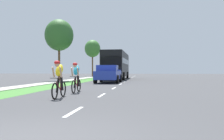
% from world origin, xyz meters
% --- Properties ---
extents(ground_plane, '(120.00, 120.00, 0.00)m').
position_xyz_m(ground_plane, '(0.00, 20.00, 0.00)').
color(ground_plane, '#424244').
extents(grass_verge, '(2.10, 70.00, 0.01)m').
position_xyz_m(grass_verge, '(-4.82, 20.00, 0.00)').
color(grass_verge, '#478438').
rests_on(grass_verge, ground_plane).
extents(sidewalk_concrete, '(1.40, 70.00, 0.10)m').
position_xyz_m(sidewalk_concrete, '(-6.57, 20.00, 0.00)').
color(sidewalk_concrete, '#B2ADA3').
rests_on(sidewalk_concrete, ground_plane).
extents(lane_markings_center, '(0.12, 53.13, 0.01)m').
position_xyz_m(lane_markings_center, '(0.00, 24.00, 0.00)').
color(lane_markings_center, white).
rests_on(lane_markings_center, ground_plane).
extents(cyclist_lead, '(0.42, 1.72, 1.58)m').
position_xyz_m(cyclist_lead, '(-1.58, 6.21, 0.81)').
color(cyclist_lead, black).
rests_on(cyclist_lead, ground_plane).
extents(cyclist_trailing, '(0.42, 1.72, 1.58)m').
position_xyz_m(cyclist_trailing, '(-1.58, 8.87, 0.81)').
color(cyclist_trailing, black).
rests_on(cyclist_trailing, ground_plane).
extents(pickup_blue, '(2.22, 5.10, 1.64)m').
position_xyz_m(pickup_blue, '(-1.36, 19.26, 0.83)').
color(pickup_blue, '#23389E').
rests_on(pickup_blue, ground_plane).
extents(bus_black, '(2.78, 11.60, 3.48)m').
position_xyz_m(bus_black, '(-1.70, 29.15, 1.98)').
color(bus_black, black).
rests_on(bus_black, ground_plane).
extents(street_tree_near, '(3.14, 3.14, 6.78)m').
position_xyz_m(street_tree_near, '(-7.32, 22.53, 5.03)').
color(street_tree_near, brown).
rests_on(street_tree_near, ground_plane).
extents(street_tree_far, '(2.85, 2.85, 6.70)m').
position_xyz_m(street_tree_far, '(-7.39, 40.66, 5.10)').
color(street_tree_far, brown).
rests_on(street_tree_far, ground_plane).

